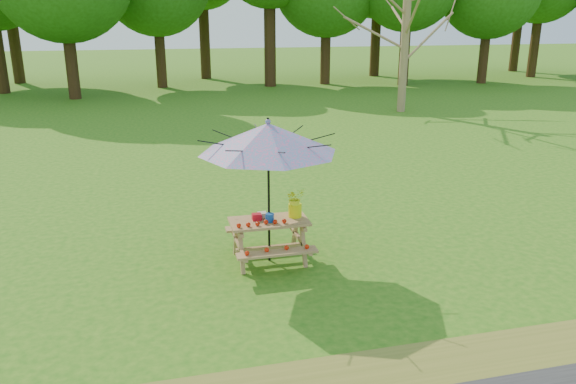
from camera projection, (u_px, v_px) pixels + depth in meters
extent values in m
plane|color=#266513|center=(397.00, 261.00, 8.77)|extent=(120.00, 120.00, 0.00)
cube|color=olive|center=(504.00, 363.00, 6.18)|extent=(120.00, 1.20, 0.01)
cylinder|color=#8E6B4D|center=(405.00, 48.00, 21.69)|extent=(0.32, 0.32, 4.96)
cube|color=#9B6D46|center=(269.00, 221.00, 8.59)|extent=(1.20, 0.62, 0.04)
cube|color=#9B6D46|center=(277.00, 253.00, 8.17)|extent=(1.20, 0.22, 0.04)
cube|color=#9B6D46|center=(262.00, 227.00, 9.19)|extent=(1.20, 0.22, 0.04)
cylinder|color=black|center=(269.00, 192.00, 8.45)|extent=(0.04, 0.04, 2.25)
cone|color=#208BB9|center=(268.00, 138.00, 8.20)|extent=(2.08, 2.08, 0.45)
sphere|color=#208BB9|center=(268.00, 122.00, 8.13)|extent=(0.08, 0.08, 0.08)
cube|color=#B80E1E|center=(257.00, 217.00, 8.58)|extent=(0.14, 0.12, 0.10)
cylinder|color=#1548AB|center=(270.00, 218.00, 8.50)|extent=(0.13, 0.13, 0.13)
cube|color=beige|center=(262.00, 215.00, 8.72)|extent=(0.13, 0.13, 0.07)
cylinder|color=#EEED0C|center=(295.00, 210.00, 8.71)|extent=(0.21, 0.21, 0.21)
imported|color=#F7FF28|center=(295.00, 198.00, 8.65)|extent=(0.34, 0.32, 0.31)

